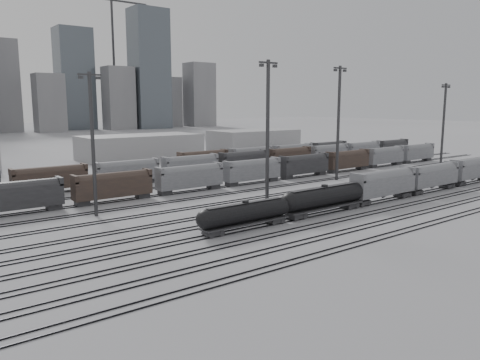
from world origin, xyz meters
TOP-DOWN VIEW (x-y plane):
  - ground at (0.00, 0.00)m, footprint 900.00×900.00m
  - tracks at (0.00, 17.50)m, footprint 220.00×71.50m
  - tank_car_a at (-18.43, 1.00)m, footprint 16.79×2.80m
  - tank_car_b at (-1.44, 1.00)m, footprint 19.07×3.18m
  - hopper_car_a at (15.00, 1.00)m, footprint 16.23×3.22m
  - hopper_car_b at (32.01, 1.00)m, footprint 15.72×3.12m
  - hopper_car_c at (49.58, 1.00)m, footprint 15.98×3.17m
  - light_mast_b at (-32.87, 22.67)m, footprint 3.75×0.60m
  - light_mast_c at (-4.30, 12.48)m, footprint 4.18×0.67m
  - light_mast_d at (27.56, 23.36)m, footprint 4.36×0.70m
  - light_mast_e at (56.01, 12.63)m, footprint 3.78×0.60m
  - bg_string_near at (8.00, 32.00)m, footprint 151.00×3.00m
  - bg_string_mid at (18.00, 48.00)m, footprint 151.00×3.00m
  - bg_string_far at (35.50, 56.00)m, footprint 66.00×3.00m
  - warehouse_mid at (10.00, 95.00)m, footprint 40.00×18.00m
  - warehouse_right at (60.00, 95.00)m, footprint 35.00×18.00m
  - skyline at (10.84, 280.00)m, footprint 316.00×22.40m
  - crane_right at (91.26, 305.00)m, footprint 42.00×1.80m

SIDE VIEW (x-z plane):
  - ground at x=0.00m, z-range 0.00..0.00m
  - tracks at x=0.00m, z-range 0.00..0.16m
  - tank_car_a at x=-18.43m, z-range 0.33..4.47m
  - tank_car_b at x=-1.44m, z-range 0.37..5.08m
  - bg_string_far at x=35.50m, z-range 0.00..5.60m
  - bg_string_near at x=8.00m, z-range 0.00..5.60m
  - bg_string_mid at x=18.00m, z-range 0.00..5.60m
  - hopper_car_b at x=32.01m, z-range 0.66..6.28m
  - hopper_car_c at x=49.58m, z-range 0.67..6.39m
  - hopper_car_a at x=15.00m, z-range 0.68..6.49m
  - warehouse_mid at x=10.00m, z-range 0.00..8.00m
  - warehouse_right at x=60.00m, z-range 0.00..8.00m
  - light_mast_b at x=-32.87m, z-range 0.71..24.13m
  - light_mast_e at x=56.01m, z-range 0.72..24.35m
  - light_mast_c at x=-4.30m, z-range 0.80..26.90m
  - light_mast_d at x=27.56m, z-range 0.83..28.11m
  - skyline at x=10.84m, z-range -12.77..82.23m
  - crane_right at x=91.26m, z-range 7.39..107.39m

